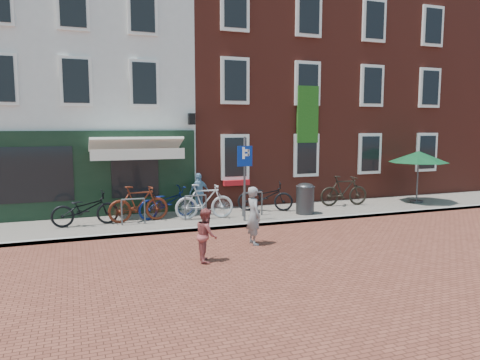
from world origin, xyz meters
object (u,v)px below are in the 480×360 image
object	(u,v)px
woman	(254,216)
litter_bin	(305,197)
boy	(206,235)
bicycle_4	(265,196)
bicycle_2	(167,202)
parking_sign	(245,168)
cafe_person	(199,192)
parasol	(419,155)
bicycle_3	(204,201)
bicycle_0	(85,209)
bicycle_1	(139,204)
bicycle_5	(344,191)

from	to	relation	value
woman	litter_bin	bearing A→B (deg)	-49.18
boy	bicycle_4	bearing A→B (deg)	-28.12
bicycle_2	parking_sign	bearing A→B (deg)	-133.51
woman	cafe_person	bearing A→B (deg)	1.50
parking_sign	cafe_person	bearing A→B (deg)	114.57
woman	parasol	bearing A→B (deg)	-69.87
boy	bicycle_4	world-z (taller)	boy
boy	bicycle_2	bearing A→B (deg)	8.24
bicycle_3	bicycle_4	xyz separation A→B (m)	(2.44, 0.60, -0.06)
bicycle_3	bicycle_2	bearing A→B (deg)	70.05
parasol	bicycle_4	xyz separation A→B (m)	(-6.46, 0.42, -1.39)
bicycle_2	bicycle_0	bearing A→B (deg)	82.87
litter_bin	bicycle_1	size ratio (longest dim) A/B	0.60
bicycle_1	woman	bearing A→B (deg)	-149.09
litter_bin	parking_sign	xyz separation A→B (m)	(-2.40, -0.37, 1.13)
parasol	boy	bearing A→B (deg)	-156.24
parking_sign	bicycle_2	size ratio (longest dim) A/B	1.36
bicycle_1	bicycle_4	distance (m)	4.56
bicycle_4	bicycle_1	bearing A→B (deg)	115.42
bicycle_0	bicycle_3	size ratio (longest dim) A/B	1.03
boy	bicycle_3	world-z (taller)	bicycle_3
boy	bicycle_0	bearing A→B (deg)	37.95
parasol	bicycle_3	size ratio (longest dim) A/B	1.19
parking_sign	bicycle_4	bearing A→B (deg)	45.85
parking_sign	bicycle_1	distance (m)	3.59
litter_bin	cafe_person	distance (m)	3.77
parasol	bicycle_0	xyz separation A→B (m)	(-12.62, 0.11, -1.39)
bicycle_0	bicycle_1	bearing A→B (deg)	-93.99
parking_sign	bicycle_0	distance (m)	5.11
bicycle_0	bicycle_1	size ratio (longest dim) A/B	1.03
litter_bin	bicycle_2	distance (m)	4.77
woman	bicycle_3	xyz separation A→B (m)	(-0.45, 3.23, -0.10)
litter_bin	parking_sign	size ratio (longest dim) A/B	0.43
bicycle_0	bicycle_2	world-z (taller)	same
bicycle_4	parking_sign	bearing A→B (deg)	157.54
cafe_person	parasol	bearing A→B (deg)	154.10
woman	boy	bearing A→B (deg)	120.67
bicycle_4	bicycle_3	bearing A→B (deg)	125.42
litter_bin	bicycle_5	world-z (taller)	bicycle_5
woman	bicycle_3	size ratio (longest dim) A/B	0.80
woman	boy	size ratio (longest dim) A/B	1.24
parasol	bicycle_1	distance (m)	11.09
bicycle_0	woman	bearing A→B (deg)	-134.73
bicycle_1	bicycle_0	bearing A→B (deg)	85.71
bicycle_4	bicycle_0	bearing A→B (deg)	114.61
cafe_person	bicycle_1	world-z (taller)	cafe_person
bicycle_3	bicycle_4	world-z (taller)	bicycle_3
parking_sign	bicycle_0	world-z (taller)	parking_sign
parking_sign	bicycle_3	bearing A→B (deg)	146.48
parasol	bicycle_3	bearing A→B (deg)	-178.87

